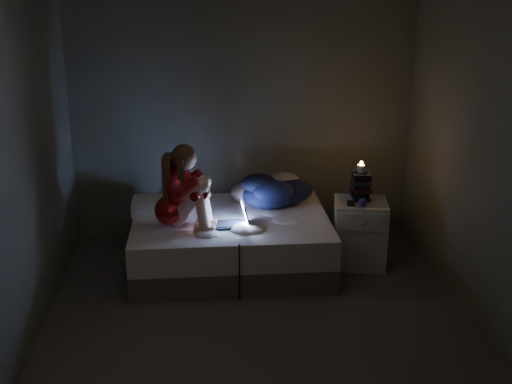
{
  "coord_description": "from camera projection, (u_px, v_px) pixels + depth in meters",
  "views": [
    {
      "loc": [
        -0.44,
        -4.57,
        2.74
      ],
      "look_at": [
        0.05,
        1.0,
        0.8
      ],
      "focal_mm": 43.89,
      "sensor_mm": 36.0,
      "label": 1
    }
  ],
  "objects": [
    {
      "name": "pillow",
      "position": [
        158.0,
        206.0,
        6.17
      ],
      "size": [
        0.49,
        0.35,
        0.14
      ],
      "primitive_type": "cube",
      "color": "white",
      "rests_on": "bed"
    },
    {
      "name": "book_stack",
      "position": [
        360.0,
        185.0,
        6.1
      ],
      "size": [
        0.19,
        0.25,
        0.27
      ],
      "primitive_type": null,
      "color": "black",
      "rests_on": "nightstand"
    },
    {
      "name": "wall_back",
      "position": [
        244.0,
        119.0,
        6.61
      ],
      "size": [
        3.6,
        0.02,
        2.6
      ],
      "primitive_type": "cube",
      "color": "#505443",
      "rests_on": "ground"
    },
    {
      "name": "woman",
      "position": [
        171.0,
        187.0,
        5.69
      ],
      "size": [
        0.54,
        0.39,
        0.81
      ],
      "primitive_type": null,
      "rotation": [
        0.0,
        0.0,
        -0.14
      ],
      "color": "maroon",
      "rests_on": "bed"
    },
    {
      "name": "clothes_pile",
      "position": [
        269.0,
        189.0,
        6.33
      ],
      "size": [
        0.65,
        0.55,
        0.35
      ],
      "primitive_type": null,
      "rotation": [
        0.0,
        0.0,
        -0.14
      ],
      "color": "#142246",
      "rests_on": "bed"
    },
    {
      "name": "bed",
      "position": [
        231.0,
        241.0,
        6.17
      ],
      "size": [
        1.88,
        1.41,
        0.52
      ],
      "primitive_type": null,
      "color": "beige",
      "rests_on": "ground"
    },
    {
      "name": "floor",
      "position": [
        260.0,
        322.0,
        5.24
      ],
      "size": [
        3.6,
        3.8,
        0.02
      ],
      "primitive_type": "cube",
      "color": "#3E3C3B",
      "rests_on": "ground"
    },
    {
      "name": "wall_right",
      "position": [
        488.0,
        167.0,
        4.96
      ],
      "size": [
        0.02,
        3.8,
        2.6
      ],
      "primitive_type": "cube",
      "color": "#505443",
      "rests_on": "ground"
    },
    {
      "name": "wall_front",
      "position": [
        298.0,
        291.0,
        3.01
      ],
      "size": [
        3.6,
        0.02,
        2.6
      ],
      "primitive_type": "cube",
      "color": "#505443",
      "rests_on": "ground"
    },
    {
      "name": "nightstand",
      "position": [
        360.0,
        233.0,
        6.18
      ],
      "size": [
        0.56,
        0.52,
        0.67
      ],
      "primitive_type": "cube",
      "rotation": [
        0.0,
        0.0,
        -0.16
      ],
      "color": "silver",
      "rests_on": "ground"
    },
    {
      "name": "blue_orb",
      "position": [
        365.0,
        202.0,
        5.92
      ],
      "size": [
        0.08,
        0.08,
        0.08
      ],
      "primitive_type": "sphere",
      "color": "#301F92",
      "rests_on": "nightstand"
    },
    {
      "name": "wall_left",
      "position": [
        20.0,
        180.0,
        4.66
      ],
      "size": [
        0.02,
        3.8,
        2.6
      ],
      "primitive_type": "cube",
      "color": "#505443",
      "rests_on": "ground"
    },
    {
      "name": "phone",
      "position": [
        352.0,
        204.0,
        5.98
      ],
      "size": [
        0.07,
        0.14,
        0.01
      ],
      "primitive_type": "cube",
      "rotation": [
        0.0,
        0.0,
        -0.02
      ],
      "color": "black",
      "rests_on": "nightstand"
    },
    {
      "name": "candle",
      "position": [
        361.0,
        168.0,
        6.04
      ],
      "size": [
        0.07,
        0.07,
        0.08
      ],
      "primitive_type": "cylinder",
      "color": "beige",
      "rests_on": "book_stack"
    },
    {
      "name": "laptop",
      "position": [
        230.0,
        214.0,
        5.82
      ],
      "size": [
        0.35,
        0.26,
        0.24
      ],
      "primitive_type": null,
      "rotation": [
        0.0,
        0.0,
        0.06
      ],
      "color": "black",
      "rests_on": "bed"
    }
  ]
}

